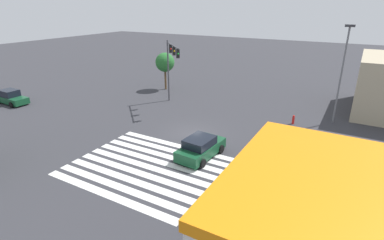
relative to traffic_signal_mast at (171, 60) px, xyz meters
name	(u,v)px	position (x,y,z in m)	size (l,w,h in m)	color
ground_plane	(192,134)	(5.88, -5.88, -5.04)	(155.85, 155.85, 0.00)	#333338
crosswalk_markings	(147,166)	(5.88, -12.24, -5.04)	(10.08, 8.20, 0.01)	silver
traffic_signal_mast	(171,60)	(0.00, 0.00, 0.00)	(3.90, 3.90, 6.88)	#47474C
car_0	(11,97)	(-16.12, -8.49, -4.34)	(4.32, 1.98, 1.57)	#144728
car_1	(201,148)	(8.44, -9.12, -4.31)	(2.41, 4.36, 1.55)	#144728
car_2	(360,195)	(18.83, -9.75, -4.39)	(4.57, 2.22, 1.40)	gray
gas_station_canopy	(355,206)	(18.16, -17.99, 0.04)	(7.37, 7.37, 5.72)	silver
pedestrian	(244,190)	(13.16, -12.86, -4.16)	(0.41, 0.41, 1.60)	#38383D
street_light_pole_a	(343,67)	(16.18, 3.07, 0.23)	(0.80, 0.36, 8.91)	slate
tree_corner_b	(165,62)	(-4.41, 5.20, -1.51)	(2.44, 2.44, 4.78)	brown
fire_hydrant	(293,120)	(12.96, 0.88, -4.61)	(0.22, 0.22, 0.86)	red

